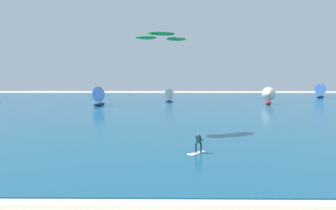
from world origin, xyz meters
TOP-DOWN VIEW (x-y plane):
  - ocean at (0.00, 51.19)m, footprint 160.00×90.00m
  - shoreline_foam at (1.77, 6.05)m, footprint 76.41×1.27m
  - kitesurfer at (3.55, 15.44)m, footprint 1.78×1.79m
  - kite at (0.32, 24.32)m, footprint 6.11×4.08m
  - sailboat_near_shore at (42.83, 75.14)m, footprint 3.90×3.73m
  - sailboat_mid_right at (-13.30, 53.69)m, footprint 3.56×3.98m
  - sailboat_leading at (22.56, 56.96)m, footprint 3.29×3.72m
  - sailboat_mid_left at (0.64, 62.30)m, footprint 2.97×3.20m

SIDE VIEW (x-z plane):
  - shoreline_foam at x=1.77m, z-range 0.00..0.01m
  - ocean at x=0.00m, z-range 0.00..0.10m
  - kitesurfer at x=3.55m, z-range -0.13..1.54m
  - sailboat_mid_left at x=0.64m, z-range -0.05..3.51m
  - sailboat_leading at x=22.56m, z-range -0.08..4.11m
  - sailboat_near_shore at x=42.83m, z-range -0.08..4.27m
  - sailboat_mid_right at x=-13.30m, z-range -0.09..4.39m
  - kite at x=0.32m, z-range 10.35..11.23m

